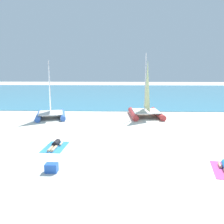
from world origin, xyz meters
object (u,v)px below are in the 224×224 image
(sailboat_blue, at_px, (51,109))
(cooler_box, at_px, (52,168))
(towel_middle, at_px, (55,147))
(sunbather_middle, at_px, (56,144))
(sailboat_red, at_px, (146,107))

(sailboat_blue, bearing_deg, cooler_box, -88.42)
(towel_middle, distance_m, cooler_box, 3.16)
(sailboat_blue, distance_m, cooler_box, 11.24)
(sunbather_middle, bearing_deg, cooler_box, -74.91)
(sunbather_middle, bearing_deg, sailboat_red, 58.09)
(sailboat_red, bearing_deg, towel_middle, -127.53)
(sailboat_blue, bearing_deg, sailboat_red, -9.19)
(cooler_box, bearing_deg, sunbather_middle, 102.81)
(sailboat_red, relative_size, cooler_box, 11.14)
(sailboat_blue, xyz_separation_m, sunbather_middle, (2.53, -7.60, -0.61))
(towel_middle, bearing_deg, sailboat_red, 56.00)
(sailboat_red, distance_m, sunbather_middle, 10.27)
(sailboat_blue, bearing_deg, towel_middle, -86.99)
(sunbather_middle, bearing_deg, sailboat_blue, 110.67)
(sailboat_blue, height_order, sunbather_middle, sailboat_blue)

